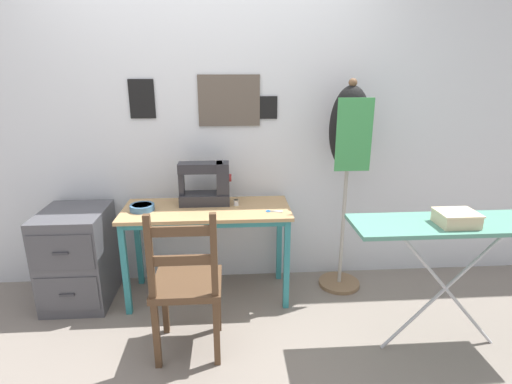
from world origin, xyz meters
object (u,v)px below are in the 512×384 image
object	(u,v)px
filing_cabinet	(78,257)
dress_form	(349,143)
thread_spool_near_machine	(236,203)
wooden_chair	(187,286)
scissors	(272,211)
sewing_machine	(208,185)
storage_box	(456,218)
ironing_board	(455,229)
fabric_bowl	(142,207)

from	to	relation	value
filing_cabinet	dress_form	xyz separation A→B (m)	(1.97, 0.07, 0.80)
thread_spool_near_machine	wooden_chair	world-z (taller)	wooden_chair
wooden_chair	scissors	bearing A→B (deg)	43.74
sewing_machine	storage_box	bearing A→B (deg)	-30.67
ironing_board	wooden_chair	bearing A→B (deg)	177.75
sewing_machine	storage_box	world-z (taller)	sewing_machine
filing_cabinet	dress_form	bearing A→B (deg)	1.98
thread_spool_near_machine	ironing_board	bearing A→B (deg)	-30.82
dress_form	ironing_board	size ratio (longest dim) A/B	1.35
ironing_board	thread_spool_near_machine	bearing A→B (deg)	149.18
wooden_chair	filing_cabinet	world-z (taller)	wooden_chair
fabric_bowl	scissors	world-z (taller)	fabric_bowl
wooden_chair	sewing_machine	bearing A→B (deg)	82.11
thread_spool_near_machine	scissors	bearing A→B (deg)	-31.14
scissors	ironing_board	bearing A→B (deg)	-30.74
scissors	wooden_chair	world-z (taller)	wooden_chair
fabric_bowl	filing_cabinet	bearing A→B (deg)	178.27
ironing_board	storage_box	xyz separation A→B (m)	(-0.03, -0.04, 0.08)
thread_spool_near_machine	wooden_chair	size ratio (longest dim) A/B	0.04
fabric_bowl	thread_spool_near_machine	distance (m)	0.66
sewing_machine	scissors	bearing A→B (deg)	-24.23
scissors	thread_spool_near_machine	world-z (taller)	thread_spool_near_machine
filing_cabinet	scissors	bearing A→B (deg)	-4.16
fabric_bowl	wooden_chair	distance (m)	0.76
sewing_machine	ironing_board	xyz separation A→B (m)	(1.43, -0.79, -0.06)
dress_form	storage_box	size ratio (longest dim) A/B	7.45
scissors	storage_box	distance (m)	1.16
scissors	wooden_chair	distance (m)	0.80
fabric_bowl	filing_cabinet	world-z (taller)	fabric_bowl
thread_spool_near_machine	ironing_board	distance (m)	1.43
ironing_board	storage_box	distance (m)	0.10
sewing_machine	dress_form	xyz separation A→B (m)	(1.02, -0.03, 0.30)
scissors	storage_box	xyz separation A→B (m)	(0.96, -0.63, 0.16)
scissors	filing_cabinet	size ratio (longest dim) A/B	0.17
filing_cabinet	sewing_machine	bearing A→B (deg)	6.02
dress_form	storage_box	bearing A→B (deg)	-64.22
thread_spool_near_machine	storage_box	xyz separation A→B (m)	(1.20, -0.78, 0.15)
filing_cabinet	dress_form	size ratio (longest dim) A/B	0.44
scissors	storage_box	world-z (taller)	storage_box
filing_cabinet	ironing_board	size ratio (longest dim) A/B	0.59
wooden_chair	dress_form	distance (m)	1.49
sewing_machine	filing_cabinet	xyz separation A→B (m)	(-0.95, -0.10, -0.50)
sewing_machine	scissors	size ratio (longest dim) A/B	3.18
sewing_machine	storage_box	distance (m)	1.63
filing_cabinet	storage_box	size ratio (longest dim) A/B	3.27
storage_box	ironing_board	bearing A→B (deg)	56.22
wooden_chair	storage_box	distance (m)	1.57
fabric_bowl	ironing_board	xyz separation A→B (m)	(1.89, -0.67, 0.06)
fabric_bowl	scissors	xyz separation A→B (m)	(0.90, -0.09, -0.02)
thread_spool_near_machine	ironing_board	size ratio (longest dim) A/B	0.04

